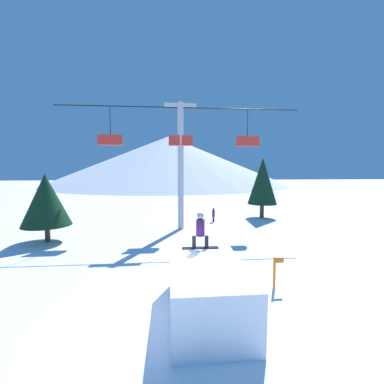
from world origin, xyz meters
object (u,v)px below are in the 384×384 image
(snow_ramp, at_px, (207,289))
(distant_skier, at_px, (213,214))
(snowboarder, at_px, (200,230))
(pine_tree_near, at_px, (46,200))
(trail_marker, at_px, (275,272))

(snow_ramp, height_order, distant_skier, snow_ramp)
(snowboarder, distance_m, pine_tree_near, 11.65)
(snowboarder, relative_size, distant_skier, 1.10)
(distant_skier, bearing_deg, snow_ramp, -100.79)
(trail_marker, bearing_deg, distant_skier, 90.58)
(distant_skier, bearing_deg, pine_tree_near, -155.38)
(snowboarder, xyz_separation_m, distant_skier, (2.76, 12.86, -1.68))
(trail_marker, bearing_deg, snow_ramp, -152.19)
(trail_marker, bearing_deg, pine_tree_near, 147.27)
(snow_ramp, height_order, trail_marker, snow_ramp)
(pine_tree_near, relative_size, trail_marker, 3.53)
(snowboarder, xyz_separation_m, pine_tree_near, (-8.88, 7.53, 0.34))
(trail_marker, distance_m, distant_skier, 12.89)
(pine_tree_near, distance_m, distant_skier, 12.95)
(snowboarder, xyz_separation_m, trail_marker, (2.89, -0.03, -1.68))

